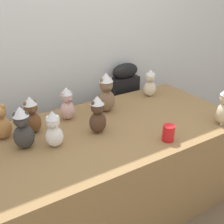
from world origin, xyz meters
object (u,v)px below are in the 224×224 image
Objects in this scene: display_table at (112,167)px; teddy_bear_cocoa at (98,115)px; teddy_bear_blush at (67,104)px; teddy_bear_chestnut at (32,115)px; teddy_bear_charcoal at (23,128)px; teddy_bear_mocha at (106,93)px; party_cup_red at (168,133)px; teddy_bear_cream at (150,83)px; teddy_bear_caramel at (1,123)px; instrument_case at (124,108)px; teddy_bear_snow at (54,129)px.

display_table is 7.03× the size of teddy_bear_cocoa.
teddy_bear_blush is at bearing 127.66° from display_table.
teddy_bear_charcoal is at bearing -131.96° from teddy_bear_chestnut.
party_cup_red is at bearing -80.15° from teddy_bear_mocha.
teddy_bear_cocoa is (-0.73, -0.34, 0.01)m from teddy_bear_cream.
teddy_bear_mocha is 2.95× the size of party_cup_red.
teddy_bear_cream is 0.51m from teddy_bear_mocha.
teddy_bear_caramel is at bearing 132.79° from teddy_bear_charcoal.
instrument_case is 1.34m from teddy_bear_caramel.
teddy_bear_blush is at bearing 76.82° from teddy_bear_snow.
display_table is 0.51m from teddy_bear_cocoa.
teddy_bear_caramel is (-0.26, 0.28, -0.01)m from teddy_bear_snow.
display_table is 0.79m from teddy_bear_charcoal.
teddy_bear_caramel reaches higher than display_table.
teddy_bear_chestnut is at bearing -145.77° from teddy_bear_cream.
display_table is 0.89m from teddy_bear_caramel.
teddy_bear_snow is at bearing -141.96° from teddy_bear_blush.
teddy_bear_caramel is at bearing 154.18° from teddy_bear_cocoa.
teddy_bear_charcoal reaches higher than teddy_bear_cream.
display_table is 0.74m from teddy_bear_chestnut.
teddy_bear_cocoa is at bearing -40.50° from teddy_bear_chestnut.
teddy_bear_chestnut is at bearing 176.62° from teddy_bear_blush.
teddy_bear_snow is at bearing 153.78° from party_cup_red.
teddy_bear_mocha reaches higher than teddy_bear_charcoal.
display_table is 0.83m from instrument_case.
teddy_bear_charcoal is 0.88× the size of teddy_bear_mocha.
display_table is 0.59m from party_cup_red.
display_table is 6.71× the size of teddy_bear_charcoal.
teddy_bear_mocha is (0.81, 0.00, 0.04)m from teddy_bear_caramel.
teddy_bear_cream reaches higher than display_table.
teddy_bear_caramel is 2.27× the size of party_cup_red.
teddy_bear_mocha is (-0.50, -0.07, 0.04)m from teddy_bear_cream.
instrument_case is 3.73× the size of teddy_bear_blush.
teddy_bear_cream is at bearing 60.41° from party_cup_red.
teddy_bear_blush is (-0.75, -0.33, 0.36)m from instrument_case.
teddy_bear_cream is (1.31, 0.07, 0.01)m from teddy_bear_caramel.
teddy_bear_cocoa is (-0.65, -0.63, 0.36)m from instrument_case.
teddy_bear_snow is 1.00× the size of teddy_bear_caramel.
teddy_bear_charcoal reaches higher than teddy_bear_chestnut.
teddy_bear_caramel is at bearing 160.68° from teddy_bear_chestnut.
instrument_case is 3.88× the size of teddy_bear_caramel.
teddy_bear_blush is at bearing 172.81° from teddy_bear_mocha.
teddy_bear_cream is 0.83m from teddy_bear_blush.
teddy_bear_cocoa is at bearing 135.09° from party_cup_red.
teddy_bear_cocoa reaches higher than instrument_case.
teddy_bear_blush reaches higher than teddy_bear_cream.
teddy_bear_blush is (-0.22, 0.29, 0.48)m from display_table.
instrument_case is 0.98m from teddy_bear_cocoa.
teddy_bear_caramel is 0.99× the size of teddy_bear_cream.
display_table is at bearing 122.08° from party_cup_red.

